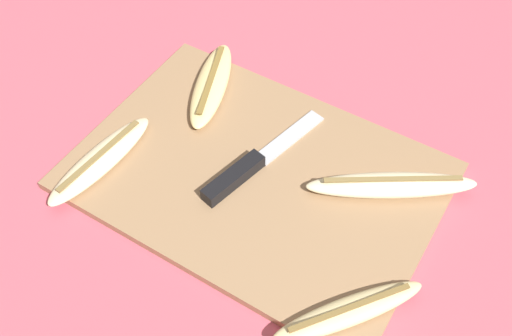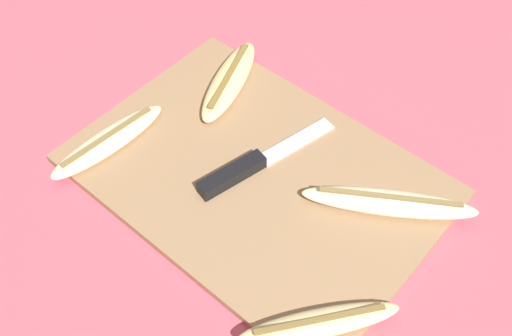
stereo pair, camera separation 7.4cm
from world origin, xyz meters
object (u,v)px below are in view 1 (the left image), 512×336
at_px(banana_pale_long, 391,185).
at_px(knife, 244,170).
at_px(banana_cream_curved, 101,160).
at_px(banana_golden_short, 211,84).
at_px(banana_mellow_near, 349,311).

bearing_deg(banana_pale_long, knife, -156.61).
bearing_deg(banana_pale_long, banana_cream_curved, -154.94).
relative_size(knife, banana_golden_short, 1.17).
relative_size(knife, banana_mellow_near, 1.29).
xyz_separation_m(banana_pale_long, banana_mellow_near, (0.03, -0.17, -0.00)).
bearing_deg(banana_pale_long, banana_golden_short, 173.81).
height_order(knife, banana_cream_curved, banana_cream_curved).
distance_m(banana_golden_short, banana_pale_long, 0.29).
distance_m(knife, banana_pale_long, 0.18).
height_order(banana_golden_short, banana_mellow_near, banana_golden_short).
xyz_separation_m(banana_golden_short, banana_pale_long, (0.29, -0.03, 0.00)).
distance_m(knife, banana_cream_curved, 0.18).
xyz_separation_m(knife, banana_mellow_near, (0.19, -0.10, 0.00)).
height_order(knife, banana_pale_long, banana_pale_long).
relative_size(banana_pale_long, banana_mellow_near, 1.24).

